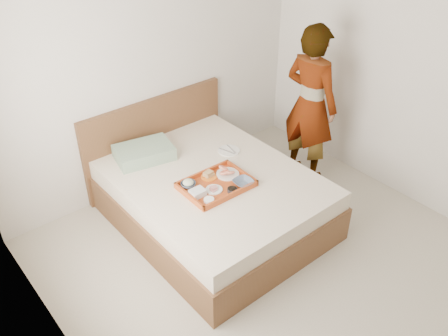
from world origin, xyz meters
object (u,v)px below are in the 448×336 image
dinner_plate (229,151)px  bed (213,199)px  tray (216,184)px  person (310,105)px

dinner_plate → bed: bearing=-148.9°
tray → person: bearing=7.8°
bed → tray: size_ratio=3.27×
tray → dinner_plate: tray is taller
tray → dinner_plate: size_ratio=2.81×
dinner_plate → person: 0.98m
bed → person: size_ratio=1.18×
dinner_plate → person: person is taller
bed → person: 1.42m
bed → person: bearing=0.4°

